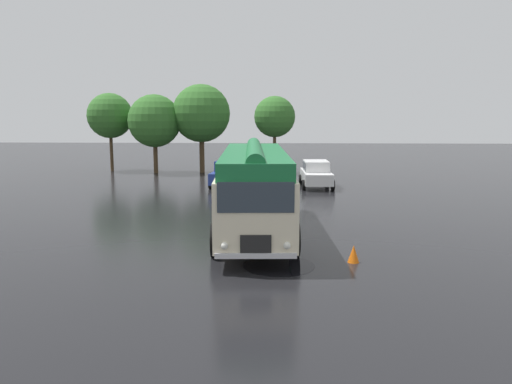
{
  "coord_description": "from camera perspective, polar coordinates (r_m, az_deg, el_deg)",
  "views": [
    {
      "loc": [
        0.76,
        -19.04,
        4.62
      ],
      "look_at": [
        -0.05,
        1.36,
        1.4
      ],
      "focal_mm": 35.0,
      "sensor_mm": 36.0,
      "label": 1
    }
  ],
  "objects": [
    {
      "name": "traffic_cone",
      "position": [
        16.02,
        11.09,
        -6.94
      ],
      "size": [
        0.36,
        0.36,
        0.55
      ],
      "primitive_type": "cone",
      "color": "orange",
      "rests_on": "ground"
    },
    {
      "name": "car_near_left",
      "position": [
        31.96,
        -3.07,
        2.17
      ],
      "size": [
        2.34,
        4.38,
        1.66
      ],
      "color": "navy",
      "rests_on": "ground"
    },
    {
      "name": "tree_far_left",
      "position": [
        41.95,
        -16.41,
        8.29
      ],
      "size": [
        3.6,
        3.6,
        6.25
      ],
      "color": "#4C3823",
      "rests_on": "ground"
    },
    {
      "name": "vintage_bus",
      "position": [
        19.1,
        -0.18,
        0.76
      ],
      "size": [
        3.24,
        10.24,
        3.49
      ],
      "color": "beige",
      "rests_on": "ground"
    },
    {
      "name": "tree_centre",
      "position": [
        39.56,
        -6.23,
        8.94
      ],
      "size": [
        4.51,
        4.51,
        6.89
      ],
      "color": "#4C3823",
      "rests_on": "ground"
    },
    {
      "name": "car_mid_right",
      "position": [
        31.81,
        6.88,
        2.08
      ],
      "size": [
        2.05,
        4.25,
        1.66
      ],
      "color": "silver",
      "rests_on": "ground"
    },
    {
      "name": "ground_plane",
      "position": [
        19.6,
        -0.02,
        -4.67
      ],
      "size": [
        120.0,
        120.0,
        0.0
      ],
      "primitive_type": "plane",
      "color": "black"
    },
    {
      "name": "car_mid_left",
      "position": [
        31.48,
        1.99,
        2.07
      ],
      "size": [
        2.09,
        4.27,
        1.66
      ],
      "color": "#144C28",
      "rests_on": "ground"
    },
    {
      "name": "tree_right_of_centre",
      "position": [
        38.64,
        2.08,
        8.48
      ],
      "size": [
        3.15,
        3.15,
        5.96
      ],
      "color": "#4C3823",
      "rests_on": "ground"
    },
    {
      "name": "tree_left_of_centre",
      "position": [
        39.74,
        -11.5,
        8.0
      ],
      "size": [
        4.09,
        4.09,
        6.1
      ],
      "color": "#4C3823",
      "rests_on": "ground"
    },
    {
      "name": "puddle_patch",
      "position": [
        15.49,
        2.61,
        -8.38
      ],
      "size": [
        2.23,
        2.23,
        0.01
      ],
      "primitive_type": "cylinder",
      "color": "black",
      "rests_on": "ground"
    }
  ]
}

